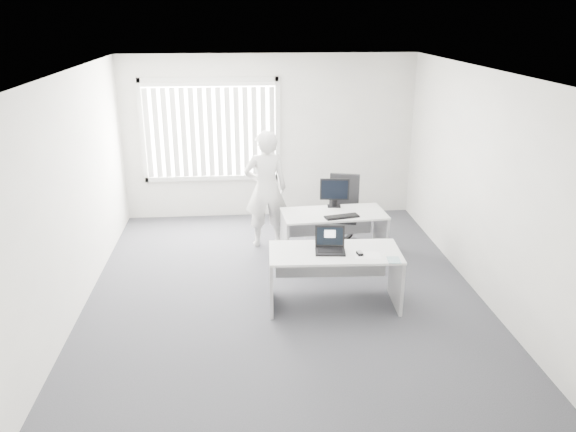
{
  "coord_description": "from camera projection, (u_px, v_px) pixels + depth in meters",
  "views": [
    {
      "loc": [
        -0.51,
        -6.52,
        3.44
      ],
      "look_at": [
        0.07,
        0.15,
        0.99
      ],
      "focal_mm": 35.0,
      "sensor_mm": 36.0,
      "label": 1
    }
  ],
  "objects": [
    {
      "name": "wall_left",
      "position": [
        73.0,
        194.0,
        6.64
      ],
      "size": [
        0.02,
        6.0,
        2.8
      ],
      "primitive_type": "cube",
      "color": "silver",
      "rests_on": "ground"
    },
    {
      "name": "desk_far",
      "position": [
        334.0,
        225.0,
        8.23
      ],
      "size": [
        1.54,
        0.8,
        0.68
      ],
      "rotation": [
        0.0,
        0.0,
        0.07
      ],
      "color": "silver",
      "rests_on": "ground"
    },
    {
      "name": "window",
      "position": [
        211.0,
        130.0,
        9.48
      ],
      "size": [
        2.32,
        0.06,
        1.76
      ],
      "primitive_type": "cube",
      "color": "silver",
      "rests_on": "wall_back"
    },
    {
      "name": "wall_front",
      "position": [
        316.0,
        312.0,
        4.04
      ],
      "size": [
        5.0,
        0.02,
        2.8
      ],
      "primitive_type": "cube",
      "color": "silver",
      "rests_on": "ground"
    },
    {
      "name": "monitor",
      "position": [
        334.0,
        193.0,
        8.35
      ],
      "size": [
        0.45,
        0.18,
        0.43
      ],
      "primitive_type": null,
      "rotation": [
        0.0,
        0.0,
        -0.12
      ],
      "color": "black",
      "rests_on": "desk_far"
    },
    {
      "name": "person",
      "position": [
        266.0,
        189.0,
        8.5
      ],
      "size": [
        0.7,
        0.5,
        1.81
      ],
      "primitive_type": "imported",
      "rotation": [
        0.0,
        0.0,
        3.25
      ],
      "color": "silver",
      "rests_on": "ground"
    },
    {
      "name": "ceiling",
      "position": [
        283.0,
        71.0,
        6.36
      ],
      "size": [
        5.0,
        6.0,
        0.02
      ],
      "primitive_type": "cube",
      "color": "silver",
      "rests_on": "wall_back"
    },
    {
      "name": "keyboard",
      "position": [
        342.0,
        217.0,
        7.98
      ],
      "size": [
        0.52,
        0.27,
        0.02
      ],
      "primitive_type": "cube",
      "rotation": [
        0.0,
        0.0,
        0.22
      ],
      "color": "black",
      "rests_on": "desk_far"
    },
    {
      "name": "blinds",
      "position": [
        210.0,
        133.0,
        9.44
      ],
      "size": [
        2.2,
        0.1,
        1.5
      ],
      "primitive_type": null,
      "color": "white",
      "rests_on": "wall_back"
    },
    {
      "name": "wall_right",
      "position": [
        481.0,
        184.0,
        7.05
      ],
      "size": [
        0.02,
        6.0,
        2.8
      ],
      "primitive_type": "cube",
      "color": "silver",
      "rests_on": "ground"
    },
    {
      "name": "ground",
      "position": [
        284.0,
        291.0,
        7.32
      ],
      "size": [
        6.0,
        6.0,
        0.0
      ],
      "primitive_type": "plane",
      "color": "#4C4D54",
      "rests_on": "ground"
    },
    {
      "name": "desk_near",
      "position": [
        334.0,
        266.0,
        6.83
      ],
      "size": [
        1.61,
        0.81,
        0.72
      ],
      "rotation": [
        0.0,
        0.0,
        -0.05
      ],
      "color": "silver",
      "rests_on": "ground"
    },
    {
      "name": "booklet",
      "position": [
        394.0,
        260.0,
        6.51
      ],
      "size": [
        0.16,
        0.21,
        0.01
      ],
      "primitive_type": "cube",
      "rotation": [
        0.0,
        0.0,
        -0.08
      ],
      "color": "white",
      "rests_on": "desk_near"
    },
    {
      "name": "office_chair",
      "position": [
        342.0,
        224.0,
        8.71
      ],
      "size": [
        0.77,
        0.77,
        1.09
      ],
      "rotation": [
        0.0,
        0.0,
        -0.29
      ],
      "color": "black",
      "rests_on": "ground"
    },
    {
      "name": "mouse",
      "position": [
        360.0,
        253.0,
        6.66
      ],
      "size": [
        0.07,
        0.11,
        0.04
      ],
      "primitive_type": null,
      "rotation": [
        0.0,
        0.0,
        0.13
      ],
      "color": "#B5B5B8",
      "rests_on": "paper_sheet"
    },
    {
      "name": "laptop",
      "position": [
        330.0,
        242.0,
        6.68
      ],
      "size": [
        0.39,
        0.35,
        0.28
      ],
      "primitive_type": null,
      "rotation": [
        0.0,
        0.0,
        -0.11
      ],
      "color": "black",
      "rests_on": "desk_near"
    },
    {
      "name": "wall_back",
      "position": [
        270.0,
        137.0,
        9.65
      ],
      "size": [
        5.0,
        0.02,
        2.8
      ],
      "primitive_type": "cube",
      "color": "silver",
      "rests_on": "ground"
    },
    {
      "name": "paper_sheet",
      "position": [
        367.0,
        255.0,
        6.65
      ],
      "size": [
        0.33,
        0.25,
        0.0
      ],
      "primitive_type": "cube",
      "rotation": [
        0.0,
        0.0,
        -0.11
      ],
      "color": "white",
      "rests_on": "desk_near"
    }
  ]
}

